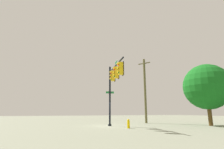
# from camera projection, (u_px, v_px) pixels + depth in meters

# --- Properties ---
(ground_plane) EXTENTS (120.00, 120.00, 0.00)m
(ground_plane) POSITION_uv_depth(u_px,v_px,m) (110.00, 126.00, 18.85)
(ground_plane) COLOR gray
(signal_pole_assembly) EXTENTS (5.81, 1.54, 6.52)m
(signal_pole_assembly) POSITION_uv_depth(u_px,v_px,m) (114.00, 80.00, 17.66)
(signal_pole_assembly) COLOR black
(signal_pole_assembly) RESTS_ON ground_plane
(utility_pole) EXTENTS (1.58, 1.08, 8.91)m
(utility_pole) POSITION_uv_depth(u_px,v_px,m) (145.00, 89.00, 24.65)
(utility_pole) COLOR brown
(utility_pole) RESTS_ON ground_plane
(fire_hydrant) EXTENTS (0.33, 0.24, 0.83)m
(fire_hydrant) POSITION_uv_depth(u_px,v_px,m) (128.00, 124.00, 16.28)
(fire_hydrant) COLOR #EDC304
(fire_hydrant) RESTS_ON ground_plane
(tree_near) EXTENTS (5.13, 5.13, 6.85)m
(tree_near) POSITION_uv_depth(u_px,v_px,m) (207.00, 87.00, 20.06)
(tree_near) COLOR #513919
(tree_near) RESTS_ON ground_plane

